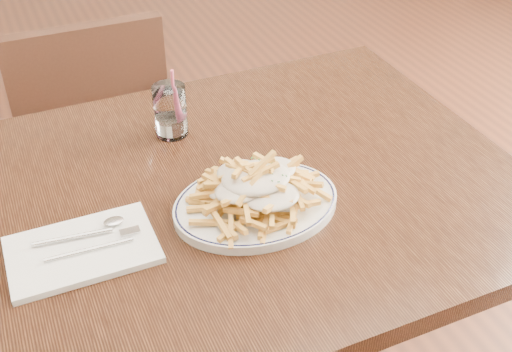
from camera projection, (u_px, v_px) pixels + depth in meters
name	position (u px, v px, depth m)	size (l,w,h in m)	color
table	(196.00, 228.00, 1.18)	(1.20, 0.80, 0.75)	black
chair_far	(94.00, 136.00, 1.79)	(0.39, 0.39, 0.84)	black
fries_plate	(256.00, 204.00, 1.10)	(0.34, 0.31, 0.02)	white
loaded_fries	(256.00, 183.00, 1.07)	(0.26, 0.24, 0.07)	gold
napkin	(82.00, 250.00, 1.01)	(0.23, 0.15, 0.01)	white
cutlery	(81.00, 244.00, 1.01)	(0.18, 0.07, 0.01)	silver
water_glass	(171.00, 114.00, 1.27)	(0.07, 0.07, 0.14)	white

